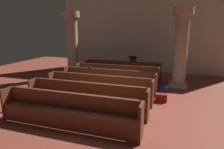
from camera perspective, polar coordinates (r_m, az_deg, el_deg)
name	(u,v)px	position (r m, az deg, el deg)	size (l,w,h in m)	color
ground_plane	(110,109)	(6.39, -0.46, -10.03)	(19.20, 19.20, 0.00)	brown
back_wall	(144,33)	(11.80, 9.16, 11.71)	(10.00, 0.16, 4.50)	beige
pew_row_0	(122,70)	(9.98, 2.93, 1.41)	(3.87, 0.47, 0.89)	brown
pew_row_1	(116,74)	(8.98, 1.14, 0.10)	(3.87, 0.46, 0.89)	brown
pew_row_2	(108,80)	(8.00, -1.09, -1.54)	(3.87, 0.47, 0.89)	brown
pew_row_3	(98,87)	(7.04, -3.94, -3.63)	(3.87, 0.46, 0.89)	brown
pew_row_4	(86,97)	(6.12, -7.69, -6.35)	(3.87, 0.46, 0.89)	brown
pew_row_5	(67,110)	(5.25, -12.79, -9.95)	(3.87, 0.47, 0.89)	brown
pillar_aisle_side	(181,47)	(8.96, 19.29, 7.55)	(0.84, 0.84, 3.37)	#9F967E
pillar_far_side	(72,43)	(10.64, -11.42, 8.80)	(0.84, 0.84, 3.37)	#9F967E
lectern	(133,67)	(10.86, 6.02, 2.14)	(0.48, 0.45, 1.08)	#411E13
hymn_book	(90,67)	(8.39, -6.27, 2.06)	(0.14, 0.19, 0.04)	black
kneeler_box_red	(161,98)	(7.21, 14.11, -6.50)	(0.39, 0.26, 0.28)	maroon
kneeler_box_blue	(162,89)	(8.27, 14.36, -4.09)	(0.41, 0.24, 0.25)	navy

